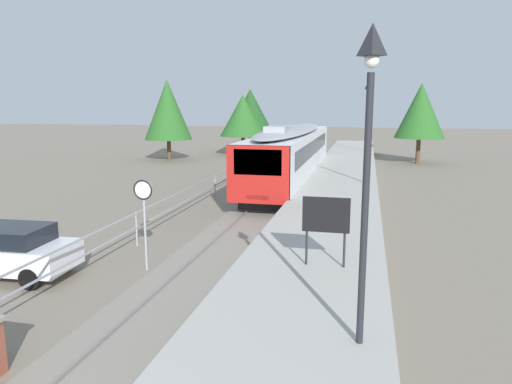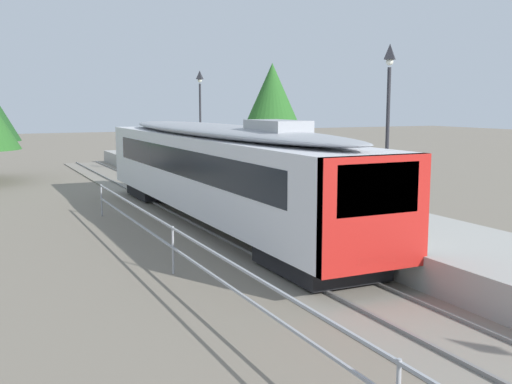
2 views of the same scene
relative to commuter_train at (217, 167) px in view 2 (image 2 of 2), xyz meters
name	(u,v)px [view 2 (image 2 of 2)]	position (x,y,z in m)	size (l,w,h in m)	color
ground_plane	(173,263)	(-3.00, -4.20, -2.14)	(160.00, 160.00, 0.00)	slate
track_rails	(270,251)	(0.00, -4.20, -2.11)	(3.20, 60.00, 0.14)	gray
commuter_train	(217,167)	(0.00, 0.00, 0.00)	(2.82, 18.86, 3.74)	silver
station_platform	(362,228)	(3.25, -4.20, -1.69)	(3.90, 60.00, 0.90)	#A8A59E
platform_lamp_mid_platform	(389,95)	(4.58, -3.63, 2.48)	(0.34, 0.34, 5.35)	#232328
platform_lamp_far_end	(200,99)	(4.58, 13.96, 2.48)	(0.34, 0.34, 5.35)	#232328
tree_distant_left	(272,102)	(8.85, 13.07, 2.30)	(4.12, 4.12, 6.75)	brown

